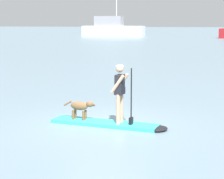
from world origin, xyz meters
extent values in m
plane|color=slate|center=(0.00, 0.00, 0.00)|extent=(400.00, 400.00, 0.00)
cube|color=#33B2BF|center=(0.00, 0.00, 0.05)|extent=(3.28, 1.15, 0.10)
ellipsoid|color=black|center=(1.59, -0.24, 0.05)|extent=(0.65, 0.73, 0.10)
cylinder|color=tan|center=(0.49, 0.06, 0.53)|extent=(0.12, 0.12, 0.87)
cylinder|color=tan|center=(0.45, -0.20, 0.53)|extent=(0.12, 0.12, 0.87)
cube|color=black|center=(0.47, -0.07, 1.05)|extent=(0.27, 0.39, 0.20)
cube|color=black|center=(0.47, -0.07, 1.24)|extent=(0.25, 0.37, 0.55)
sphere|color=tan|center=(0.47, -0.07, 1.69)|extent=(0.22, 0.22, 0.22)
ellipsoid|color=white|center=(0.47, -0.07, 1.75)|extent=(0.23, 0.23, 0.11)
cylinder|color=tan|center=(0.50, 0.12, 1.27)|extent=(0.43, 0.15, 0.54)
cylinder|color=tan|center=(0.44, -0.26, 1.27)|extent=(0.43, 0.15, 0.54)
cylinder|color=black|center=(0.82, -0.12, 0.91)|extent=(0.04, 0.04, 1.62)
cube|color=black|center=(0.82, -0.12, 0.20)|extent=(0.11, 0.19, 0.20)
ellipsoid|color=brown|center=(-0.81, 0.12, 0.52)|extent=(0.60, 0.30, 0.26)
ellipsoid|color=brown|center=(-0.47, 0.07, 0.59)|extent=(0.24, 0.19, 0.18)
ellipsoid|color=#503923|center=(-0.36, 0.05, 0.57)|extent=(0.13, 0.10, 0.08)
cylinder|color=brown|center=(-1.19, 0.18, 0.57)|extent=(0.27, 0.09, 0.18)
cylinder|color=brown|center=(-0.63, 0.17, 0.24)|extent=(0.07, 0.07, 0.29)
cylinder|color=brown|center=(-0.65, 0.02, 0.24)|extent=(0.07, 0.07, 0.29)
cylinder|color=brown|center=(-0.96, 0.22, 0.24)|extent=(0.07, 0.07, 0.29)
cylinder|color=brown|center=(-0.99, 0.07, 0.24)|extent=(0.07, 0.07, 0.29)
cube|color=white|center=(-15.41, 69.80, 1.02)|extent=(12.32, 4.05, 2.04)
cube|color=gray|center=(-16.32, 69.80, 3.00)|extent=(5.61, 2.82, 1.93)
cylinder|color=silver|center=(-14.81, 69.80, 6.61)|extent=(0.20, 0.20, 9.15)
cylinder|color=silver|center=(-16.32, 69.80, 3.24)|extent=(4.25, 0.40, 0.14)
camera|label=1|loc=(2.88, -11.63, 3.03)|focal=67.14mm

